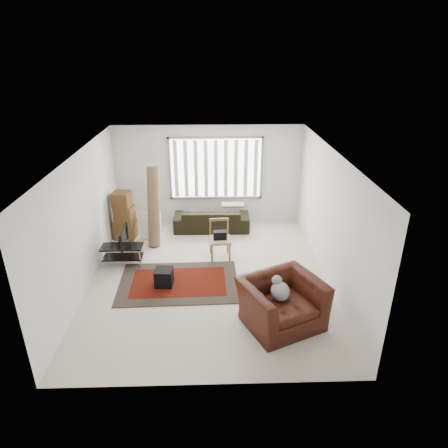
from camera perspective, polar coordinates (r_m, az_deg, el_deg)
The scene contains 11 objects.
room at distance 8.39m, azimuth -2.10°, elevation 4.61°, with size 6.00×6.02×2.71m.
persian_rug at distance 8.53m, azimuth -6.47°, elevation -8.29°, with size 2.52×1.71×0.02m.
tv_stand at distance 9.29m, azimuth -14.32°, elevation -3.77°, with size 0.92×0.41×0.46m.
tv at distance 9.14m, azimuth -14.54°, elevation -1.88°, with size 0.74×0.10×0.43m, color black.
subwoofer at distance 8.40m, azimuth -8.57°, elevation -7.50°, with size 0.36×0.36×0.36m, color black.
moving_boxes at distance 10.44m, azimuth -14.06°, elevation 0.95°, with size 0.57×0.54×1.25m.
white_flatpack at distance 10.38m, azimuth -10.53°, elevation -0.26°, with size 0.55×0.08×0.69m, color silver.
rolled_rug at distance 9.85m, azimuth -10.03°, elevation 2.45°, with size 0.29×0.29×1.94m, color brown.
sofa at distance 10.70m, azimuth -1.79°, elevation 1.17°, with size 2.01×0.87×0.77m, color black.
side_chair at distance 9.23m, azimuth -0.59°, elevation -1.98°, with size 0.52×0.52×0.91m.
armchair at distance 7.19m, azimuth 8.24°, elevation -10.66°, with size 1.68×1.60×0.98m.
Camera 1 is at (0.10, -7.40, 4.58)m, focal length 32.00 mm.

